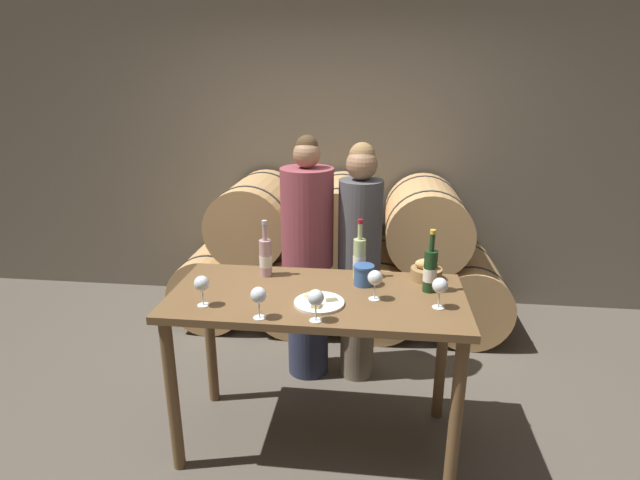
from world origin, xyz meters
TOP-DOWN VIEW (x-y plane):
  - ground_plane at (0.00, 0.00)m, footprint 10.00×10.00m
  - stone_wall_back at (0.00, 2.06)m, footprint 10.00×0.12m
  - barrel_stack at (0.00, 1.51)m, footprint 2.71×0.87m
  - tasting_table at (0.00, 0.00)m, footprint 1.54×0.72m
  - person_left at (-0.15, 0.70)m, footprint 0.34×0.34m
  - person_right at (0.19, 0.70)m, footprint 0.28×0.28m
  - wine_bottle_red at (0.58, 0.11)m, footprint 0.07×0.07m
  - wine_bottle_white at (0.21, 0.25)m, footprint 0.07×0.07m
  - wine_bottle_rose at (-0.32, 0.22)m, footprint 0.07×0.07m
  - blue_crock at (0.24, 0.15)m, footprint 0.11×0.11m
  - bread_basket at (0.58, 0.27)m, footprint 0.17×0.17m
  - cheese_plate at (0.03, -0.12)m, footprint 0.25×0.25m
  - wine_glass_far_left at (-0.54, -0.20)m, footprint 0.08×0.08m
  - wine_glass_left at (-0.23, -0.30)m, footprint 0.08×0.08m
  - wine_glass_center at (0.03, -0.30)m, footprint 0.08×0.08m
  - wine_glass_right at (0.30, -0.03)m, footprint 0.08×0.08m
  - wine_glass_far_right at (0.61, -0.09)m, footprint 0.08×0.08m

SIDE VIEW (x-z plane):
  - ground_plane at x=0.00m, z-range 0.00..0.00m
  - barrel_stack at x=0.00m, z-range -0.05..1.18m
  - tasting_table at x=0.00m, z-range 0.33..1.25m
  - person_left at x=-0.15m, z-range 0.01..1.67m
  - person_right at x=0.19m, z-range 0.04..1.66m
  - cheese_plate at x=0.03m, z-range 0.91..0.95m
  - bread_basket at x=0.58m, z-range 0.91..1.03m
  - blue_crock at x=0.24m, z-range 0.93..1.04m
  - wine_bottle_rose at x=-0.32m, z-range 0.87..1.20m
  - wine_glass_far_left at x=-0.54m, z-range 0.96..1.12m
  - wine_glass_left at x=-0.23m, z-range 0.96..1.12m
  - wine_glass_center at x=0.03m, z-range 0.96..1.12m
  - wine_glass_right at x=0.30m, z-range 0.96..1.12m
  - wine_glass_far_right at x=0.61m, z-range 0.96..1.12m
  - wine_bottle_red at x=0.58m, z-range 0.87..1.21m
  - wine_bottle_white at x=0.21m, z-range 0.87..1.21m
  - stone_wall_back at x=0.00m, z-range 0.00..3.20m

